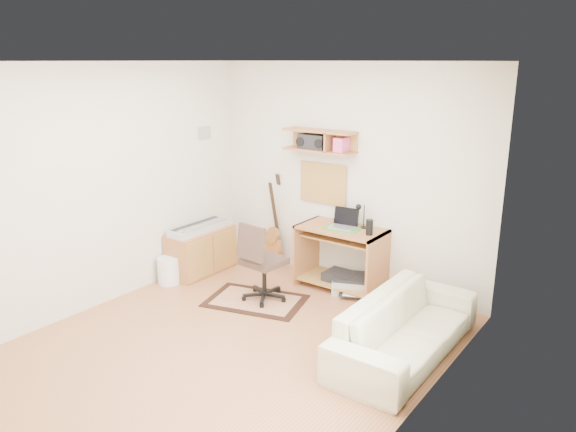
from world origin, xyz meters
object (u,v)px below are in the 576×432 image
Objects in this scene: sofa at (406,318)px; task_chair at (264,261)px; printer at (355,285)px; cabinet at (201,251)px; desk at (341,258)px.

task_chair is at bearing 84.53° from sofa.
printer is at bearing 47.91° from sofa.
printer is (0.71, 0.79, -0.38)m from task_chair.
printer is at bearing 17.54° from cabinet.
sofa is at bearing -37.06° from desk.
cabinet is at bearing 174.79° from printer.
cabinet is 2.98m from sofa.
sofa is (1.07, -0.96, 0.28)m from printer.
task_chair reaches higher than sofa.
cabinet is 0.49× the size of sofa.
sofa is at bearing -7.06° from cabinet.
desk is 1.80m from cabinet.
cabinet is 1.99m from printer.
cabinet is at bearing -161.05° from desk.
cabinet is at bearing 82.94° from sofa.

